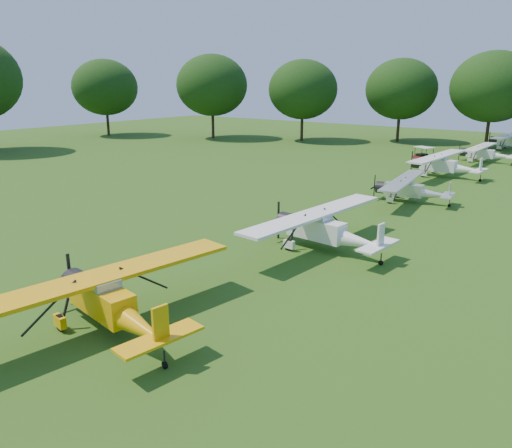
{
  "coord_description": "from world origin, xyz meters",
  "views": [
    {
      "loc": [
        14.38,
        -17.54,
        9.1
      ],
      "look_at": [
        -1.65,
        3.59,
        1.4
      ],
      "focal_mm": 35.0,
      "sensor_mm": 36.0,
      "label": 1
    }
  ],
  "objects_px": {
    "aircraft_3": "(324,227)",
    "aircraft_5": "(444,164)",
    "aircraft_2": "(109,299)",
    "aircraft_4": "(410,188)",
    "aircraft_6": "(485,152)",
    "golf_cart": "(423,158)"
  },
  "relations": [
    {
      "from": "aircraft_5",
      "to": "golf_cart",
      "type": "distance_m",
      "value": 8.32
    },
    {
      "from": "aircraft_2",
      "to": "aircraft_5",
      "type": "height_order",
      "value": "aircraft_2"
    },
    {
      "from": "aircraft_3",
      "to": "aircraft_5",
      "type": "xyz_separation_m",
      "value": [
        -1.58,
        25.87,
        -0.01
      ]
    },
    {
      "from": "aircraft_6",
      "to": "golf_cart",
      "type": "xyz_separation_m",
      "value": [
        -5.29,
        -4.98,
        -0.51
      ]
    },
    {
      "from": "aircraft_5",
      "to": "golf_cart",
      "type": "height_order",
      "value": "aircraft_5"
    },
    {
      "from": "aircraft_3",
      "to": "golf_cart",
      "type": "distance_m",
      "value": 33.43
    },
    {
      "from": "aircraft_4",
      "to": "aircraft_3",
      "type": "bearing_deg",
      "value": -96.25
    },
    {
      "from": "golf_cart",
      "to": "aircraft_5",
      "type": "bearing_deg",
      "value": -33.0
    },
    {
      "from": "aircraft_5",
      "to": "aircraft_3",
      "type": "bearing_deg",
      "value": -83.37
    },
    {
      "from": "aircraft_2",
      "to": "aircraft_3",
      "type": "xyz_separation_m",
      "value": [
        1.72,
        12.94,
        -0.01
      ]
    },
    {
      "from": "aircraft_5",
      "to": "aircraft_6",
      "type": "xyz_separation_m",
      "value": [
        0.88,
        12.0,
        -0.18
      ]
    },
    {
      "from": "aircraft_4",
      "to": "aircraft_2",
      "type": "bearing_deg",
      "value": -100.69
    },
    {
      "from": "aircraft_2",
      "to": "aircraft_4",
      "type": "height_order",
      "value": "aircraft_2"
    },
    {
      "from": "aircraft_2",
      "to": "aircraft_6",
      "type": "relative_size",
      "value": 1.18
    },
    {
      "from": "aircraft_6",
      "to": "golf_cart",
      "type": "height_order",
      "value": "aircraft_6"
    },
    {
      "from": "aircraft_2",
      "to": "aircraft_3",
      "type": "bearing_deg",
      "value": 91.03
    },
    {
      "from": "aircraft_4",
      "to": "golf_cart",
      "type": "xyz_separation_m",
      "value": [
        -5.61,
        19.09,
        -0.49
      ]
    },
    {
      "from": "aircraft_3",
      "to": "aircraft_5",
      "type": "height_order",
      "value": "aircraft_3"
    },
    {
      "from": "golf_cart",
      "to": "aircraft_4",
      "type": "bearing_deg",
      "value": -48.8
    },
    {
      "from": "aircraft_3",
      "to": "aircraft_6",
      "type": "distance_m",
      "value": 37.87
    },
    {
      "from": "aircraft_5",
      "to": "aircraft_2",
      "type": "bearing_deg",
      "value": -87.07
    },
    {
      "from": "aircraft_3",
      "to": "aircraft_2",
      "type": "bearing_deg",
      "value": -92.88
    }
  ]
}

